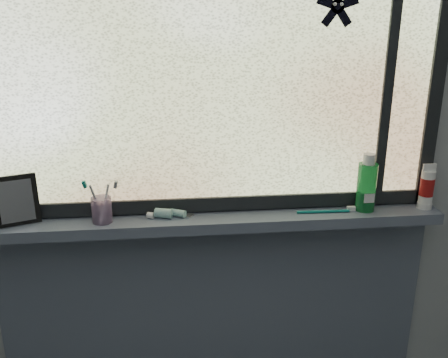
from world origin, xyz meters
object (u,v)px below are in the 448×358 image
Objects in this scene: toothbrush_cup at (102,210)px; mouthwash_bottle at (367,182)px; vanity_mirror at (17,200)px; cream_tube at (427,185)px.

mouthwash_bottle is (0.93, 0.01, 0.06)m from toothbrush_cup.
cream_tube is (1.44, -0.01, 0.01)m from vanity_mirror.
vanity_mirror reaches higher than toothbrush_cup.
toothbrush_cup is 0.94m from mouthwash_bottle.
cream_tube is at bearing -1.65° from mouthwash_bottle.
cream_tube is (0.23, -0.01, -0.02)m from mouthwash_bottle.
mouthwash_bottle reaches higher than cream_tube.
vanity_mirror is at bearing 179.50° from cream_tube.
cream_tube reaches higher than toothbrush_cup.
vanity_mirror is 1.91× the size of toothbrush_cup.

